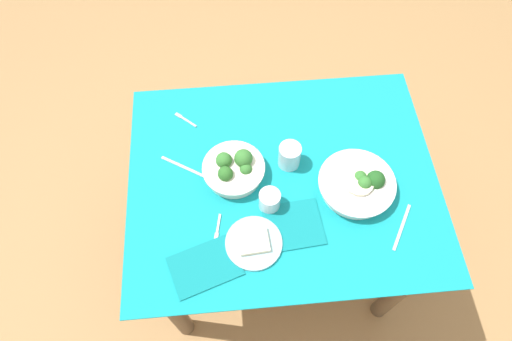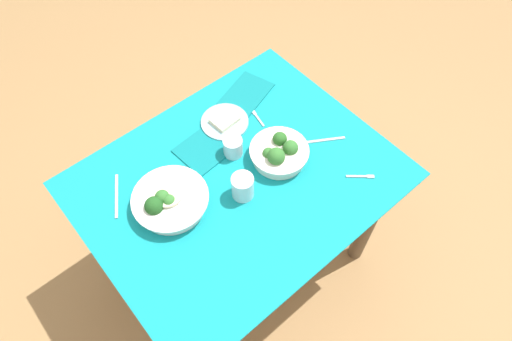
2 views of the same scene
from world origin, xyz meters
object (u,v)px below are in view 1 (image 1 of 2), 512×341
object	(u,v)px
bread_side_plate	(254,243)
fork_by_far_bowl	(185,119)
broccoli_bowl_far	(358,184)
water_glass_center	(270,200)
water_glass_side	(289,156)
fork_by_near_bowl	(218,229)
table_knife_right	(402,227)
napkin_folded_upper	(205,266)
table_knife_left	(185,168)
napkin_folded_lower	(293,225)
broccoli_bowl_near	(234,169)

from	to	relation	value
bread_side_plate	fork_by_far_bowl	distance (m)	0.57
broccoli_bowl_far	bread_side_plate	bearing A→B (deg)	24.44
water_glass_center	water_glass_side	world-z (taller)	water_glass_side
water_glass_center	fork_by_near_bowl	xyz separation A→B (m)	(0.18, 0.07, -0.04)
table_knife_right	napkin_folded_upper	distance (m)	0.67
water_glass_side	table_knife_left	world-z (taller)	water_glass_side
fork_by_near_bowl	napkin_folded_upper	size ratio (longest dim) A/B	0.44
fork_by_near_bowl	table_knife_right	xyz separation A→B (m)	(-0.62, 0.05, -0.00)
fork_by_far_bowl	bread_side_plate	bearing A→B (deg)	154.20
broccoli_bowl_far	bread_side_plate	world-z (taller)	broccoli_bowl_far
water_glass_center	napkin_folded_lower	size ratio (longest dim) A/B	0.40
water_glass_side	broccoli_bowl_near	bearing A→B (deg)	8.55
fork_by_far_bowl	napkin_folded_lower	size ratio (longest dim) A/B	0.44
table_knife_left	napkin_folded_upper	size ratio (longest dim) A/B	0.90
water_glass_side	fork_by_far_bowl	size ratio (longest dim) A/B	1.14
fork_by_far_bowl	napkin_folded_upper	size ratio (longest dim) A/B	0.39
broccoli_bowl_far	fork_by_far_bowl	world-z (taller)	broccoli_bowl_far
broccoli_bowl_near	napkin_folded_lower	size ratio (longest dim) A/B	1.15
broccoli_bowl_far	table_knife_left	distance (m)	0.62
fork_by_far_bowl	napkin_folded_upper	distance (m)	0.59
fork_by_far_bowl	table_knife_right	xyz separation A→B (m)	(-0.72, 0.51, -0.00)
bread_side_plate	water_glass_side	world-z (taller)	water_glass_side
water_glass_center	water_glass_side	xyz separation A→B (m)	(-0.09, -0.16, 0.01)
water_glass_center	fork_by_near_bowl	distance (m)	0.20
water_glass_side	table_knife_left	size ratio (longest dim) A/B	0.49
broccoli_bowl_far	water_glass_center	world-z (taller)	broccoli_bowl_far
table_knife_right	napkin_folded_lower	bearing A→B (deg)	114.83
broccoli_bowl_near	fork_by_far_bowl	distance (m)	0.31
water_glass_side	napkin_folded_upper	world-z (taller)	water_glass_side
bread_side_plate	table_knife_right	bearing A→B (deg)	-178.41
water_glass_center	table_knife_right	xyz separation A→B (m)	(-0.44, 0.12, -0.04)
water_glass_center	broccoli_bowl_near	bearing A→B (deg)	-50.13
fork_by_near_bowl	napkin_folded_upper	bearing A→B (deg)	-8.73
broccoli_bowl_far	water_glass_side	world-z (taller)	water_glass_side
bread_side_plate	water_glass_center	xyz separation A→B (m)	(-0.07, -0.14, 0.03)
fork_by_far_bowl	napkin_folded_upper	bearing A→B (deg)	137.04
table_knife_left	napkin_folded_lower	size ratio (longest dim) A/B	1.02
broccoli_bowl_near	table_knife_left	xyz separation A→B (m)	(0.18, -0.04, -0.04)
table_knife_right	napkin_folded_lower	size ratio (longest dim) A/B	0.94
bread_side_plate	napkin_folded_upper	distance (m)	0.17
napkin_folded_lower	water_glass_center	bearing A→B (deg)	-48.19
broccoli_bowl_far	table_knife_left	xyz separation A→B (m)	(0.60, -0.14, -0.03)
table_knife_right	napkin_folded_upper	world-z (taller)	napkin_folded_upper
fork_by_near_bowl	fork_by_far_bowl	bearing A→B (deg)	-155.51
table_knife_left	broccoli_bowl_near	bearing A→B (deg)	-161.32
broccoli_bowl_near	fork_by_near_bowl	distance (m)	0.22
fork_by_far_bowl	fork_by_near_bowl	world-z (taller)	same
fork_by_far_bowl	table_knife_right	size ratio (longest dim) A/B	0.47
broccoli_bowl_far	bread_side_plate	size ratio (longest dim) A/B	1.41
bread_side_plate	water_glass_side	bearing A→B (deg)	-117.16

